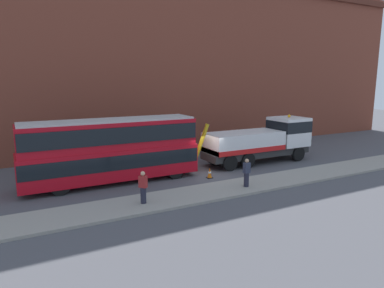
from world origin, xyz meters
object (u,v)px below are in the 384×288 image
pedestrian_bystander (247,173)px  double_decker_bus (112,148)px  traffic_cone_near_bus (210,173)px  pedestrian_onlooker (143,188)px  recovery_tow_truck (262,140)px

pedestrian_bystander → double_decker_bus: bearing=47.7°
double_decker_bus → traffic_cone_near_bus: 6.59m
double_decker_bus → pedestrian_onlooker: 5.02m
recovery_tow_truck → traffic_cone_near_bus: (-6.03, -2.04, -1.42)m
double_decker_bus → pedestrian_onlooker: bearing=-86.3°
pedestrian_onlooker → pedestrian_bystander: same height
traffic_cone_near_bus → pedestrian_bystander: bearing=-76.1°
pedestrian_onlooker → traffic_cone_near_bus: (5.68, 2.81, -0.64)m
double_decker_bus → pedestrian_onlooker: size_ratio=6.47×
traffic_cone_near_bus → pedestrian_onlooker: bearing=-153.7°
double_decker_bus → pedestrian_onlooker: (0.29, -4.86, -1.25)m
pedestrian_onlooker → recovery_tow_truck: bearing=-16.6°
double_decker_bus → pedestrian_bystander: bearing=-36.8°
pedestrian_onlooker → traffic_cone_near_bus: bearing=-12.8°
recovery_tow_truck → traffic_cone_near_bus: 6.52m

